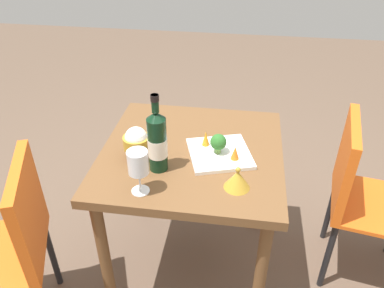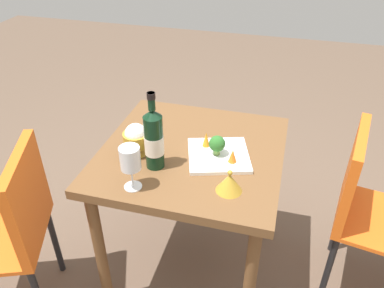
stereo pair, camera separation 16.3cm
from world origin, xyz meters
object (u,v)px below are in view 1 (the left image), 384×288
rice_bowl_lid (237,179)px  broccoli_floret (218,142)px  wine_bottle (157,141)px  chair_near_window (357,187)px  carrot_garnish_right (206,138)px  wine_glass (138,163)px  serving_plate (220,153)px  rice_bowl (137,142)px  carrot_garnish_left (235,153)px  chair_by_wall (15,237)px

rice_bowl_lid → broccoli_floret: broccoli_floret is taller
wine_bottle → rice_bowl_lid: wine_bottle is taller
chair_near_window → carrot_garnish_right: 0.76m
wine_bottle → wine_glass: wine_bottle is taller
wine_bottle → broccoli_floret: size_ratio=3.82×
wine_glass → serving_plate: 0.41m
wine_glass → broccoli_floret: bearing=-134.0°
rice_bowl → carrot_garnish_left: 0.41m
carrot_garnish_left → carrot_garnish_right: 0.16m
wine_glass → carrot_garnish_right: 0.39m
rice_bowl_lid → serving_plate: 0.22m
chair_by_wall → wine_bottle: (-0.54, -0.25, 0.34)m
chair_near_window → chair_by_wall: 1.50m
chair_by_wall → serving_plate: bearing=-85.5°
rice_bowl → rice_bowl_lid: bearing=162.1°
rice_bowl_lid → serving_plate: size_ratio=0.32×
wine_glass → rice_bowl_lid: bearing=-167.9°
wine_bottle → carrot_garnish_left: (-0.30, -0.09, -0.08)m
wine_glass → carrot_garnish_right: bearing=-122.6°
carrot_garnish_right → chair_by_wall: bearing=31.0°
serving_plate → carrot_garnish_left: bearing=148.4°
chair_near_window → rice_bowl_lid: (0.56, 0.34, 0.25)m
rice_bowl_lid → carrot_garnish_right: 0.29m
carrot_garnish_left → carrot_garnish_right: bearing=-33.2°
rice_bowl → carrot_garnish_left: rice_bowl is taller
carrot_garnish_left → carrot_garnish_right: size_ratio=0.87×
rice_bowl → rice_bowl_lid: rice_bowl is taller
chair_near_window → carrot_garnish_right: chair_near_window is taller
serving_plate → chair_by_wall: bearing=26.2°
chair_near_window → wine_glass: 1.06m
rice_bowl → wine_bottle: bearing=149.1°
wine_glass → rice_bowl: bearing=-72.2°
rice_bowl_lid → wine_bottle: bearing=-13.1°
chair_by_wall → carrot_garnish_right: (-0.71, -0.42, 0.26)m
wine_bottle → carrot_garnish_right: bearing=-134.7°
rice_bowl_lid → carrot_garnish_left: 0.16m
chair_near_window → wine_glass: wine_glass is taller
chair_by_wall → broccoli_floret: size_ratio=9.91×
wine_bottle → rice_bowl_lid: 0.34m
chair_near_window → rice_bowl_lid: 0.70m
carrot_garnish_left → wine_bottle: bearing=16.2°
rice_bowl → broccoli_floret: rice_bowl is taller
wine_glass → rice_bowl: wine_glass is taller
chair_by_wall → rice_bowl: (-0.43, -0.32, 0.29)m
wine_glass → carrot_garnish_right: size_ratio=2.68×
chair_by_wall → broccoli_floret: bearing=-85.5°
rice_bowl_lid → serving_plate: bearing=-67.8°
wine_glass → carrot_garnish_left: bearing=-144.8°
chair_by_wall → wine_bottle: wine_bottle is taller
wine_bottle → rice_bowl: size_ratio=2.31×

